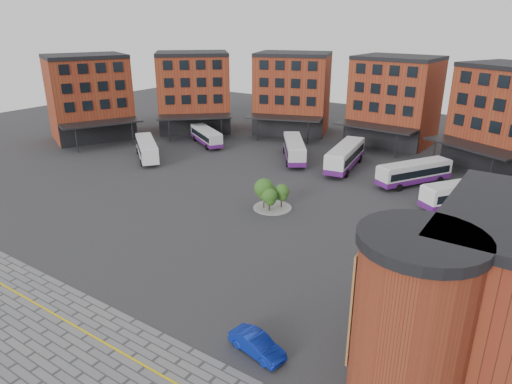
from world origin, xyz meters
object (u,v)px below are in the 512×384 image
Objects in this scene: bus_a at (147,148)px; bus_b at (206,136)px; bus_e at (414,173)px; tree_island at (270,193)px; bus_d at (345,156)px; bus_f at (464,193)px; bus_c at (294,149)px; blue_car at (257,344)px.

bus_a reaches higher than bus_b.
tree_island is at bearing -91.62° from bus_e.
bus_f is at bearing -27.46° from bus_d.
bus_f is at bearing -46.29° from bus_c.
bus_e is at bearing -177.26° from bus_f.
blue_car is (36.41, -38.53, -0.85)m from bus_b.
bus_e is (10.27, -1.43, -0.21)m from bus_d.
bus_a is 2.42× the size of blue_car.
tree_island reaches higher than bus_b.
bus_c is at bearing -156.77° from bus_f.
bus_d is at bearing -157.16° from bus_e.
bus_a reaches higher than blue_car.
bus_d is at bearing -27.23° from bus_a.
bus_e is at bearing 57.61° from tree_island.
bus_d is at bearing -57.28° from bus_b.
bus_f is (17.24, -5.88, -0.19)m from bus_d.
bus_d reaches higher than bus_f.
bus_d is 1.20× the size of bus_f.
bus_a is 0.80× the size of bus_d.
bus_c is 43.65m from blue_car.
bus_a is at bearing -159.48° from bus_b.
blue_car is at bearing -82.68° from bus_d.
tree_island is 27.05m from bus_a.
bus_e is at bearing -35.54° from bus_a.
bus_e reaches higher than blue_car.
bus_c is 1.03× the size of bus_e.
tree_island is 1.08× the size of blue_car.
bus_f reaches higher than bus_b.
bus_d reaches higher than bus_e.
bus_d is 1.18× the size of bus_e.
bus_e reaches higher than bus_a.
bus_e is (35.37, -0.43, 0.12)m from bus_b.
tree_island is 0.36× the size of bus_d.
bus_d is 18.22m from bus_f.
bus_c is 25.96m from bus_f.
tree_island is 30.18m from bus_b.
bus_b is at bearing 147.54° from bus_c.
bus_a is (-26.33, 6.21, -0.15)m from tree_island.
tree_island is at bearing -95.98° from bus_b.
tree_island reaches higher than bus_f.
bus_a is at bearing -163.56° from bus_d.
bus_c is at bearing 174.65° from bus_d.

